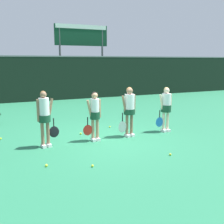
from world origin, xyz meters
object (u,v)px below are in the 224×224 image
tennis_ball_1 (81,134)px  tennis_ball_5 (110,127)px  player_0 (45,115)px  player_1 (95,113)px  player_2 (129,107)px  player_3 (166,106)px  tennis_ball_0 (93,166)px  tennis_ball_2 (46,165)px  tennis_ball_4 (1,139)px  scoreboard (82,41)px  tennis_ball_3 (170,154)px

tennis_ball_1 → tennis_ball_5: size_ratio=1.10×
player_0 → player_1: 1.60m
player_2 → player_3: 1.54m
tennis_ball_0 → tennis_ball_1: 3.01m
player_3 → tennis_ball_2: bearing=-161.0°
tennis_ball_1 → tennis_ball_4: 2.70m
player_2 → tennis_ball_4: size_ratio=26.48×
tennis_ball_5 → scoreboard: bearing=78.9°
scoreboard → player_1: size_ratio=3.16×
player_1 → tennis_ball_5: (1.13, 1.39, -0.91)m
tennis_ball_0 → tennis_ball_4: size_ratio=0.98×
tennis_ball_1 → tennis_ball_4: (-2.65, 0.50, -0.00)m
player_0 → player_1: size_ratio=1.06×
tennis_ball_2 → tennis_ball_3: 3.37m
player_2 → tennis_ball_5: size_ratio=26.71×
player_3 → scoreboard: bearing=89.1°
tennis_ball_1 → tennis_ball_2: same height
tennis_ball_0 → tennis_ball_1: tennis_ball_1 is taller
tennis_ball_5 → tennis_ball_2: bearing=-135.2°
scoreboard → player_0: bearing=-112.9°
player_0 → player_3: bearing=-10.7°
tennis_ball_4 → player_0: bearing=-47.4°
tennis_ball_1 → tennis_ball_4: tennis_ball_1 is taller
tennis_ball_1 → tennis_ball_3: 3.49m
scoreboard → tennis_ball_3: (-1.54, -13.05, -3.99)m
player_3 → tennis_ball_5: player_3 is taller
tennis_ball_4 → tennis_ball_3: bearing=-39.5°
tennis_ball_5 → tennis_ball_0: bearing=-119.4°
tennis_ball_4 → player_3: bearing=-13.4°
player_3 → tennis_ball_0: bearing=-150.0°
player_0 → tennis_ball_4: (-1.27, 1.38, -0.98)m
scoreboard → tennis_ball_1: (-3.21, -9.99, -3.99)m
player_1 → tennis_ball_3: player_1 is taller
player_3 → tennis_ball_0: 4.29m
player_1 → tennis_ball_5: player_1 is taller
scoreboard → tennis_ball_5: size_ratio=79.52×
player_1 → player_2: (1.27, -0.00, 0.09)m
scoreboard → tennis_ball_2: size_ratio=73.51×
tennis_ball_4 → tennis_ball_5: size_ratio=1.01×
player_0 → tennis_ball_1: bearing=21.6°
player_2 → player_3: bearing=-4.7°
tennis_ball_4 → player_2: bearing=-18.6°
player_0 → player_3: player_0 is taller
player_3 → tennis_ball_5: bearing=140.8°
tennis_ball_0 → tennis_ball_3: 2.27m
player_3 → tennis_ball_1: (-3.03, 0.86, -0.94)m
tennis_ball_0 → tennis_ball_5: bearing=60.6°
tennis_ball_5 → player_3: bearing=-39.2°
player_1 → player_2: player_2 is taller
player_2 → tennis_ball_1: bearing=143.2°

